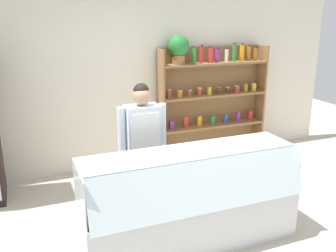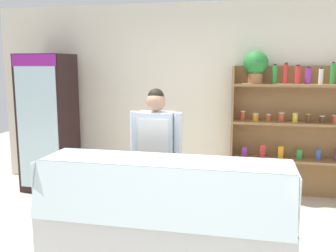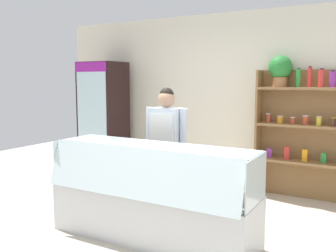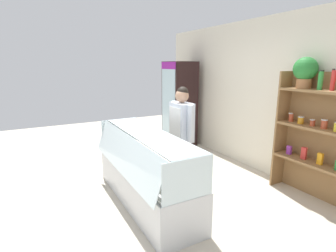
# 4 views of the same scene
# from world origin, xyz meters

# --- Properties ---
(ground_plane) EXTENTS (12.00, 12.00, 0.00)m
(ground_plane) POSITION_xyz_m (0.00, 0.00, 0.00)
(ground_plane) COLOR beige
(back_wall) EXTENTS (6.80, 0.10, 2.70)m
(back_wall) POSITION_xyz_m (0.00, 2.29, 1.35)
(back_wall) COLOR silver
(back_wall) RESTS_ON ground
(shelving_unit) EXTENTS (1.84, 0.32, 2.01)m
(shelving_unit) POSITION_xyz_m (1.04, 2.09, 1.16)
(shelving_unit) COLOR olive
(shelving_unit) RESTS_ON ground
(deli_display_case) EXTENTS (2.22, 0.71, 1.01)m
(deli_display_case) POSITION_xyz_m (-0.26, -0.07, 0.31)
(deli_display_case) COLOR silver
(deli_display_case) RESTS_ON ground
(shop_clerk) EXTENTS (0.57, 0.25, 1.58)m
(shop_clerk) POSITION_xyz_m (-0.51, 0.67, 0.93)
(shop_clerk) COLOR #4C4233
(shop_clerk) RESTS_ON ground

